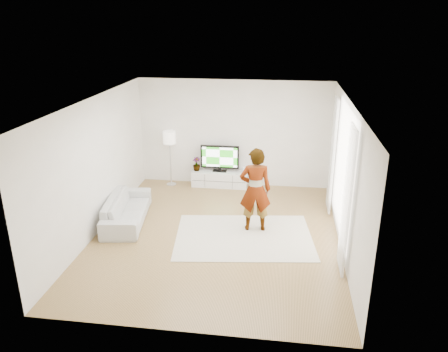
# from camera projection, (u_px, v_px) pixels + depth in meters

# --- Properties ---
(floor) EXTENTS (6.00, 6.00, 0.00)m
(floor) POSITION_uv_depth(u_px,v_px,m) (217.00, 235.00, 9.11)
(floor) COLOR tan
(floor) RESTS_ON ground
(ceiling) EXTENTS (6.00, 6.00, 0.00)m
(ceiling) POSITION_uv_depth(u_px,v_px,m) (216.00, 101.00, 8.14)
(ceiling) COLOR white
(ceiling) RESTS_ON wall_back
(wall_left) EXTENTS (0.02, 6.00, 2.80)m
(wall_left) POSITION_uv_depth(u_px,v_px,m) (96.00, 166.00, 8.95)
(wall_left) COLOR white
(wall_left) RESTS_ON floor
(wall_right) EXTENTS (0.02, 6.00, 2.80)m
(wall_right) POSITION_uv_depth(u_px,v_px,m) (346.00, 178.00, 8.30)
(wall_right) COLOR white
(wall_right) RESTS_ON floor
(wall_back) EXTENTS (5.00, 0.02, 2.80)m
(wall_back) POSITION_uv_depth(u_px,v_px,m) (234.00, 134.00, 11.41)
(wall_back) COLOR white
(wall_back) RESTS_ON floor
(wall_front) EXTENTS (5.00, 0.02, 2.80)m
(wall_front) POSITION_uv_depth(u_px,v_px,m) (182.00, 247.00, 5.84)
(wall_front) COLOR white
(wall_front) RESTS_ON floor
(window) EXTENTS (0.01, 2.60, 2.50)m
(window) POSITION_uv_depth(u_px,v_px,m) (343.00, 170.00, 8.57)
(window) COLOR white
(window) RESTS_ON wall_right
(curtain_near) EXTENTS (0.04, 0.70, 2.60)m
(curtain_near) POSITION_uv_depth(u_px,v_px,m) (347.00, 201.00, 7.40)
(curtain_near) COLOR white
(curtain_near) RESTS_ON floor
(curtain_far) EXTENTS (0.04, 0.70, 2.60)m
(curtain_far) POSITION_uv_depth(u_px,v_px,m) (332.00, 155.00, 9.82)
(curtain_far) COLOR white
(curtain_far) RESTS_ON floor
(media_console) EXTENTS (1.47, 0.42, 0.41)m
(media_console) POSITION_uv_depth(u_px,v_px,m) (220.00, 179.00, 11.65)
(media_console) COLOR white
(media_console) RESTS_ON floor
(television) EXTENTS (1.02, 0.20, 0.71)m
(television) POSITION_uv_depth(u_px,v_px,m) (220.00, 157.00, 11.47)
(television) COLOR black
(television) RESTS_ON media_console
(game_console) EXTENTS (0.05, 0.15, 0.20)m
(game_console) POSITION_uv_depth(u_px,v_px,m) (244.00, 169.00, 11.46)
(game_console) COLOR white
(game_console) RESTS_ON media_console
(potted_plant) EXTENTS (0.21, 0.21, 0.36)m
(potted_plant) POSITION_uv_depth(u_px,v_px,m) (196.00, 164.00, 11.60)
(potted_plant) COLOR #3F7238
(potted_plant) RESTS_ON media_console
(rug) EXTENTS (3.02, 2.34, 0.01)m
(rug) POSITION_uv_depth(u_px,v_px,m) (244.00, 237.00, 9.03)
(rug) COLOR beige
(rug) RESTS_ON floor
(player) EXTENTS (0.71, 0.51, 1.80)m
(player) POSITION_uv_depth(u_px,v_px,m) (255.00, 190.00, 9.04)
(player) COLOR #334772
(player) RESTS_ON rug
(sofa) EXTENTS (1.06, 2.09, 0.58)m
(sofa) POSITION_uv_depth(u_px,v_px,m) (127.00, 209.00, 9.62)
(sofa) COLOR beige
(sofa) RESTS_ON floor
(floor_lamp) EXTENTS (0.33, 0.33, 1.48)m
(floor_lamp) POSITION_uv_depth(u_px,v_px,m) (169.00, 140.00, 11.40)
(floor_lamp) COLOR silver
(floor_lamp) RESTS_ON floor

